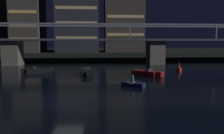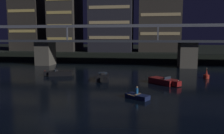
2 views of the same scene
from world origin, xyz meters
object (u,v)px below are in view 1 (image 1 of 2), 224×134
river_bridge (86,46)px  dinghy_with_paddler (133,84)px  tower_central (78,17)px  channel_buoy (179,68)px  speedboat_mid_left (38,70)px  speedboat_near_center (86,72)px  speedboat_near_right (147,73)px  tower_east_tall (123,10)px  tower_west_tall (29,20)px

river_bridge → dinghy_with_paddler: size_ratio=37.90×
tower_central → channel_buoy: bearing=-58.7°
speedboat_mid_left → river_bridge: bearing=62.8°
speedboat_near_center → speedboat_near_right: bearing=-11.2°
tower_central → channel_buoy: tower_central is taller
river_bridge → tower_east_tall: (11.57, 23.35, 11.77)m
dinghy_with_paddler → speedboat_near_right: bearing=67.2°
river_bridge → channel_buoy: (17.27, -13.63, -3.90)m
speedboat_near_right → dinghy_with_paddler: (-3.45, -8.22, -0.14)m
speedboat_near_right → channel_buoy: channel_buoy is taller
tower_west_tall → channel_buoy: bearing=-43.8°
tower_east_tall → river_bridge: bearing=-116.4°
channel_buoy → speedboat_near_right: bearing=-142.3°
tower_central → speedboat_near_right: bearing=-71.3°
river_bridge → speedboat_mid_left: river_bridge is taller
speedboat_mid_left → channel_buoy: size_ratio=2.93×
speedboat_near_center → speedboat_mid_left: (-8.28, 2.95, 0.00)m
river_bridge → tower_east_tall: 28.59m
channel_buoy → dinghy_with_paddler: bearing=-127.7°
tower_east_tall → speedboat_mid_left: (-18.99, -37.79, -15.73)m
tower_central → river_bridge: bearing=-80.8°
tower_central → speedboat_mid_left: (-4.16, -34.56, -12.88)m
speedboat_near_center → speedboat_mid_left: 8.79m
speedboat_near_right → channel_buoy: bearing=37.7°
speedboat_near_center → speedboat_mid_left: size_ratio=1.01×
tower_east_tall → speedboat_near_center: bearing=-104.7°
channel_buoy → dinghy_with_paddler: (-10.65, -13.80, -0.20)m
speedboat_mid_left → dinghy_with_paddler: bearing=-42.8°
river_bridge → speedboat_near_right: size_ratio=23.83×
tower_west_tall → tower_east_tall: tower_east_tall is taller
river_bridge → speedboat_mid_left: 16.71m
tower_west_tall → speedboat_near_right: (28.98, -40.30, -11.90)m
speedboat_near_right → channel_buoy: (7.20, 5.58, 0.06)m
tower_central → speedboat_near_right: (13.32, -39.33, -12.88)m
tower_west_tall → tower_central: tower_central is taller
speedboat_near_right → dinghy_with_paddler: 8.92m
tower_west_tall → river_bridge: bearing=-48.1°
tower_east_tall → speedboat_near_right: (-1.51, -42.56, -15.73)m
tower_west_tall → speedboat_near_right: bearing=-54.3°
speedboat_near_center → channel_buoy: (16.41, 3.75, 0.06)m
tower_east_tall → tower_west_tall: bearing=-175.8°
river_bridge → speedboat_mid_left: size_ratio=20.43×
tower_central → speedboat_near_center: bearing=-83.7°
speedboat_mid_left → tower_west_tall: bearing=107.9°
tower_central → tower_east_tall: tower_east_tall is taller
tower_east_tall → speedboat_near_right: 45.40m
tower_east_tall → speedboat_mid_left: bearing=-116.7°
speedboat_mid_left → channel_buoy: (24.68, 0.81, 0.06)m
speedboat_near_right → speedboat_mid_left: same height
channel_buoy → tower_central: bearing=121.3°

